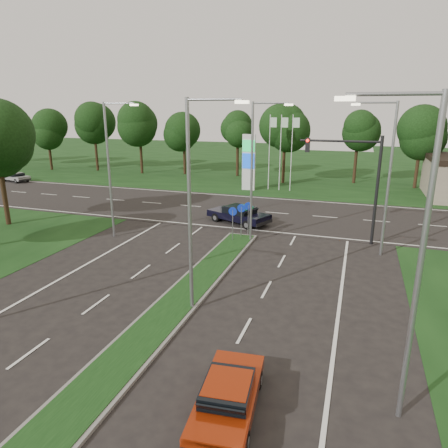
% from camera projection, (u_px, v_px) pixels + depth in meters
% --- Properties ---
extents(ground, '(160.00, 160.00, 0.00)m').
position_uv_depth(ground, '(94.00, 392.00, 12.52)').
color(ground, black).
rests_on(ground, ground).
extents(verge_far, '(160.00, 50.00, 0.02)m').
position_uv_depth(verge_far, '(310.00, 166.00, 62.59)').
color(verge_far, black).
rests_on(verge_far, ground).
extents(cross_road, '(160.00, 12.00, 0.02)m').
position_uv_depth(cross_road, '(265.00, 212.00, 34.37)').
color(cross_road, black).
rests_on(cross_road, ground).
extents(median_kerb, '(2.00, 26.00, 0.12)m').
position_uv_depth(median_kerb, '(154.00, 327.00, 16.15)').
color(median_kerb, slate).
rests_on(median_kerb, ground).
extents(streetlight_median_near, '(2.53, 0.22, 9.00)m').
position_uv_depth(streetlight_median_near, '(194.00, 198.00, 16.27)').
color(streetlight_median_near, gray).
rests_on(streetlight_median_near, ground).
extents(streetlight_median_far, '(2.53, 0.22, 9.00)m').
position_uv_depth(streetlight_median_far, '(255.00, 166.00, 25.37)').
color(streetlight_median_far, gray).
rests_on(streetlight_median_far, ground).
extents(streetlight_left_far, '(2.53, 0.22, 9.00)m').
position_uv_depth(streetlight_left_far, '(111.00, 164.00, 26.41)').
color(streetlight_left_far, gray).
rests_on(streetlight_left_far, ground).
extents(streetlight_right_far, '(2.53, 0.22, 9.00)m').
position_uv_depth(streetlight_right_far, '(386.00, 172.00, 22.97)').
color(streetlight_right_far, gray).
rests_on(streetlight_right_far, ground).
extents(streetlight_right_near, '(2.53, 0.22, 9.00)m').
position_uv_depth(streetlight_right_near, '(414.00, 250.00, 10.23)').
color(streetlight_right_near, gray).
rests_on(streetlight_right_near, ground).
extents(traffic_signal, '(5.10, 0.42, 7.00)m').
position_uv_depth(traffic_signal, '(357.00, 173.00, 25.40)').
color(traffic_signal, black).
rests_on(traffic_signal, ground).
extents(median_signs, '(1.16, 1.76, 2.38)m').
position_uv_depth(median_signs, '(241.00, 214.00, 26.98)').
color(median_signs, gray).
rests_on(median_signs, ground).
extents(gas_pylon, '(5.80, 1.26, 8.00)m').
position_uv_depth(gas_pylon, '(251.00, 161.00, 42.88)').
color(gas_pylon, silver).
rests_on(gas_pylon, ground).
extents(treeline_far, '(6.00, 6.00, 9.90)m').
position_uv_depth(treeline_far, '(298.00, 124.00, 46.95)').
color(treeline_far, black).
rests_on(treeline_far, ground).
extents(red_sedan, '(2.00, 4.07, 1.08)m').
position_uv_depth(red_sedan, '(228.00, 395.00, 11.54)').
color(red_sedan, maroon).
rests_on(red_sedan, ground).
extents(navy_sedan, '(5.29, 3.76, 1.35)m').
position_uv_depth(navy_sedan, '(239.00, 214.00, 30.89)').
color(navy_sedan, black).
rests_on(navy_sedan, ground).
extents(far_car_a, '(4.04, 2.45, 1.08)m').
position_uv_depth(far_car_a, '(16.00, 177.00, 48.70)').
color(far_car_a, '#999999').
rests_on(far_car_a, ground).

